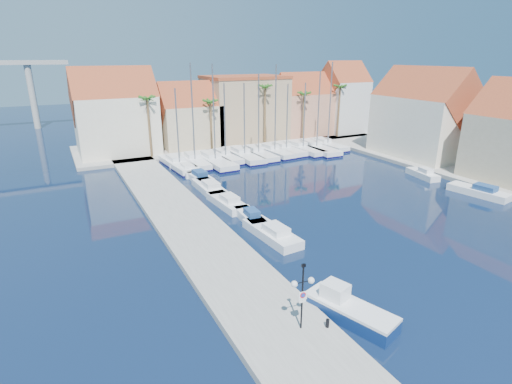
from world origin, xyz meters
TOP-DOWN VIEW (x-y plane):
  - ground at (0.00, 0.00)m, footprint 260.00×260.00m
  - quay_west at (-9.00, 13.50)m, footprint 6.00×77.00m
  - shore_north at (10.00, 48.00)m, footprint 54.00×16.00m
  - shore_east at (32.00, 15.00)m, footprint 12.00×60.00m
  - lamp_post at (-8.01, -3.31)m, footprint 1.42×0.48m
  - bollard at (-6.60, -3.95)m, footprint 0.21×0.21m
  - fishing_boat at (-4.57, -3.31)m, footprint 3.65×6.10m
  - motorboat_west_0 at (-3.07, 8.87)m, footprint 2.69×6.95m
  - motorboat_west_1 at (-3.17, 13.14)m, footprint 1.96×5.15m
  - motorboat_west_2 at (-3.52, 18.02)m, footprint 2.46×6.55m
  - motorboat_west_3 at (-3.48, 23.52)m, footprint 2.24×6.88m
  - motorboat_west_4 at (-3.10, 28.57)m, footprint 2.34×6.35m
  - motorboat_west_5 at (-3.47, 32.47)m, footprint 1.94×6.03m
  - motorboat_west_6 at (-3.94, 37.55)m, footprint 2.36×5.75m
  - motorboat_east_0 at (24.02, 7.87)m, footprint 3.19×6.90m
  - motorboat_east_1 at (23.99, 15.97)m, footprint 2.41×5.20m
  - sailboat_0 at (-3.71, 35.58)m, footprint 3.51×10.74m
  - sailboat_1 at (-1.08, 36.23)m, footprint 2.82×9.61m
  - sailboat_2 at (1.66, 35.24)m, footprint 3.33×11.49m
  - sailboat_3 at (3.90, 36.46)m, footprint 2.92×9.01m
  - sailboat_4 at (6.99, 36.23)m, footprint 2.94×10.96m
  - sailboat_5 at (9.44, 36.19)m, footprint 2.75×10.18m
  - sailboat_6 at (12.48, 36.33)m, footprint 3.17×9.70m
  - sailboat_7 at (14.85, 36.64)m, footprint 3.20×9.84m
  - sailboat_8 at (17.82, 36.19)m, footprint 3.46×11.01m
  - sailboat_9 at (20.15, 35.56)m, footprint 3.52×11.98m
  - sailboat_10 at (23.18, 36.47)m, footprint 3.11×9.79m
  - building_0 at (-10.00, 47.00)m, footprint 12.30×9.00m
  - building_1 at (2.00, 47.00)m, footprint 10.30×8.00m
  - building_2 at (13.00, 48.00)m, footprint 14.20×10.20m
  - building_3 at (25.00, 47.00)m, footprint 10.30×8.00m
  - building_4 at (34.00, 46.00)m, footprint 8.30×8.00m
  - building_6 at (32.00, 24.00)m, footprint 9.00×14.30m
  - palm_0 at (-6.00, 42.00)m, footprint 2.60×2.60m
  - palm_1 at (4.00, 42.00)m, footprint 2.60×2.60m
  - palm_2 at (14.00, 42.00)m, footprint 2.60×2.60m
  - palm_3 at (22.00, 42.00)m, footprint 2.60×2.60m
  - palm_4 at (30.00, 42.00)m, footprint 2.60×2.60m

SIDE VIEW (x-z plane):
  - ground at x=0.00m, z-range 0.00..0.00m
  - quay_west at x=-9.00m, z-range 0.00..0.50m
  - shore_north at x=10.00m, z-range 0.00..0.50m
  - shore_east at x=32.00m, z-range 0.00..0.50m
  - motorboat_west_0 at x=-3.07m, z-range -0.19..1.21m
  - motorboat_west_4 at x=-3.10m, z-range -0.19..1.21m
  - motorboat_west_6 at x=-3.94m, z-range -0.19..1.21m
  - motorboat_east_0 at x=24.02m, z-range -0.19..1.21m
  - motorboat_west_1 at x=-3.17m, z-range -0.19..1.21m
  - motorboat_west_2 at x=-3.52m, z-range -0.19..1.21m
  - motorboat_west_3 at x=-3.48m, z-range -0.19..1.21m
  - motorboat_west_5 at x=-3.47m, z-range -0.19..1.21m
  - motorboat_east_1 at x=23.99m, z-range -0.19..1.21m
  - sailboat_8 at x=17.82m, z-range -5.10..6.22m
  - sailboat_4 at x=6.99m, z-range -5.23..6.35m
  - sailboat_0 at x=-3.71m, z-range -5.08..6.20m
  - sailboat_9 at x=20.15m, z-range -5.99..7.13m
  - sailboat_7 at x=14.85m, z-range -5.04..6.18m
  - sailboat_5 at x=9.44m, z-range -5.83..7.00m
  - sailboat_2 at x=1.66m, z-range -6.60..7.78m
  - sailboat_3 at x=3.90m, z-range -5.25..6.43m
  - sailboat_6 at x=12.48m, z-range -6.48..7.71m
  - sailboat_10 at x=23.18m, z-range -6.61..7.85m
  - sailboat_1 at x=-1.08m, z-range -6.64..7.88m
  - fishing_boat at x=-4.57m, z-range -0.34..1.69m
  - bollard at x=-6.60m, z-range 0.50..1.03m
  - lamp_post at x=-8.01m, z-range 1.16..5.36m
  - building_1 at x=2.00m, z-range -0.20..10.80m
  - building_3 at x=25.00m, z-range -0.14..11.86m
  - building_2 at x=13.00m, z-range 0.51..12.01m
  - building_6 at x=32.00m, z-range -0.23..13.27m
  - building_0 at x=-10.00m, z-range -0.23..13.27m
  - building_4 at x=34.00m, z-range -0.03..13.97m
  - palm_1 at x=4.00m, z-range 3.56..12.71m
  - palm_3 at x=22.00m, z-range 3.78..13.43m
  - palm_0 at x=-6.00m, z-range 4.00..14.15m
  - palm_4 at x=30.00m, z-range 4.22..14.87m
  - palm_2 at x=14.00m, z-range 4.44..15.59m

